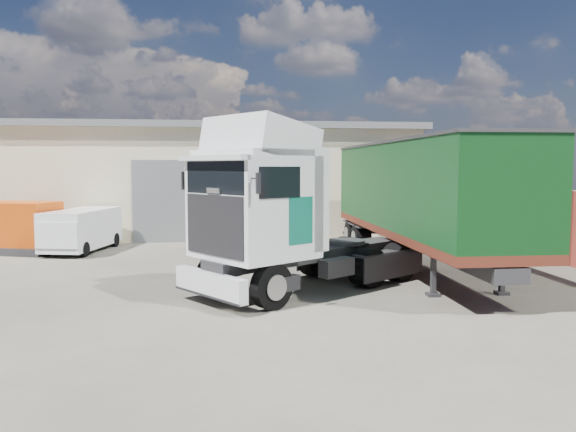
{
  "coord_description": "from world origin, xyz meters",
  "views": [
    {
      "loc": [
        -0.08,
        -14.82,
        3.29
      ],
      "look_at": [
        1.98,
        3.0,
        1.72
      ],
      "focal_mm": 35.0,
      "sensor_mm": 36.0,
      "label": 1
    }
  ],
  "objects": [
    {
      "name": "box_trailer",
      "position": [
        6.17,
        2.76,
        2.5
      ],
      "size": [
        2.73,
        12.38,
        4.11
      ],
      "rotation": [
        0.0,
        0.0,
        -0.01
      ],
      "color": "#2D2D30",
      "rests_on": "ground"
    },
    {
      "name": "orange_skip",
      "position": [
        -8.0,
        7.71,
        0.85
      ],
      "size": [
        3.57,
        2.8,
        1.95
      ],
      "rotation": [
        0.0,
        0.0,
        -0.3
      ],
      "color": "#2D2D30",
      "rests_on": "ground"
    },
    {
      "name": "brick_boundary_wall",
      "position": [
        11.5,
        6.0,
        1.25
      ],
      "size": [
        0.35,
        26.0,
        2.5
      ],
      "primitive_type": "cube",
      "color": "maroon",
      "rests_on": "ground"
    },
    {
      "name": "tractor_unit",
      "position": [
        1.37,
        -0.48,
        1.91
      ],
      "size": [
        6.87,
        5.94,
        4.54
      ],
      "rotation": [
        0.0,
        0.0,
        -0.95
      ],
      "color": "black",
      "rests_on": "ground"
    },
    {
      "name": "ground",
      "position": [
        0.0,
        0.0,
        0.0
      ],
      "size": [
        120.0,
        120.0,
        0.0
      ],
      "primitive_type": "plane",
      "color": "#272520",
      "rests_on": "ground"
    },
    {
      "name": "warehouse",
      "position": [
        -6.0,
        16.0,
        2.66
      ],
      "size": [
        30.6,
        12.6,
        5.42
      ],
      "color": "beige",
      "rests_on": "ground"
    },
    {
      "name": "panel_van",
      "position": [
        -5.63,
        7.6,
        0.84
      ],
      "size": [
        2.44,
        4.25,
        1.63
      ],
      "rotation": [
        0.0,
        0.0,
        -0.22
      ],
      "color": "black",
      "rests_on": "ground"
    }
  ]
}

